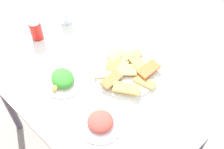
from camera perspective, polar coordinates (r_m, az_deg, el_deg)
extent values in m
plane|color=gray|center=(2.35, -1.22, -10.99)|extent=(6.00, 6.00, 0.00)
cube|color=white|center=(1.71, -1.65, -1.38)|extent=(1.11, 0.81, 0.02)
cylinder|color=#4E4554|center=(2.05, 15.60, -9.43)|extent=(0.04, 0.04, 0.71)
cylinder|color=#4E4554|center=(2.36, -3.79, 5.87)|extent=(0.04, 0.04, 0.71)
cylinder|color=#4E4554|center=(2.18, -17.23, -4.19)|extent=(0.04, 0.04, 0.71)
cylinder|color=white|center=(1.73, 2.45, 0.40)|extent=(0.31, 0.31, 0.01)
cube|color=#9F753C|center=(1.74, 0.25, 1.85)|extent=(0.10, 0.12, 0.01)
cube|color=gold|center=(1.68, 5.46, -1.21)|extent=(0.12, 0.07, 0.01)
cube|color=gold|center=(1.64, 2.46, -2.35)|extent=(0.14, 0.12, 0.02)
cube|color=tan|center=(1.70, 2.52, 0.77)|extent=(0.11, 0.11, 0.01)
cube|color=gold|center=(1.73, 4.34, 1.96)|extent=(0.11, 0.08, 0.01)
cube|color=olive|center=(1.66, -0.11, -0.90)|extent=(0.06, 0.11, 0.01)
cube|color=tan|center=(1.78, 3.31, 3.35)|extent=(0.08, 0.11, 0.01)
cube|color=tan|center=(1.75, 2.16, 2.15)|extent=(0.08, 0.10, 0.01)
cube|color=beige|center=(1.71, -1.37, 0.19)|extent=(0.11, 0.11, 0.01)
cube|color=#D86631|center=(1.71, 6.14, 0.94)|extent=(0.07, 0.12, 0.01)
cube|color=tan|center=(1.77, 0.73, 3.28)|extent=(0.05, 0.10, 0.01)
cylinder|color=white|center=(1.58, -1.95, -8.18)|extent=(0.21, 0.21, 0.01)
ellipsoid|color=#C5493D|center=(1.56, -1.97, -7.87)|extent=(0.15, 0.15, 0.05)
sphere|color=#E4E548|center=(1.56, -2.25, -8.42)|extent=(0.03, 0.03, 0.03)
cylinder|color=white|center=(1.71, -8.19, -1.02)|extent=(0.21, 0.21, 0.01)
ellipsoid|color=green|center=(1.70, -8.27, -0.63)|extent=(0.15, 0.14, 0.06)
sphere|color=#F6D258|center=(1.67, -9.60, -2.25)|extent=(0.03, 0.03, 0.03)
cylinder|color=red|center=(1.87, -12.63, 7.37)|extent=(0.07, 0.07, 0.12)
cylinder|color=silver|center=(1.94, -7.84, 9.77)|extent=(0.07, 0.07, 0.09)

